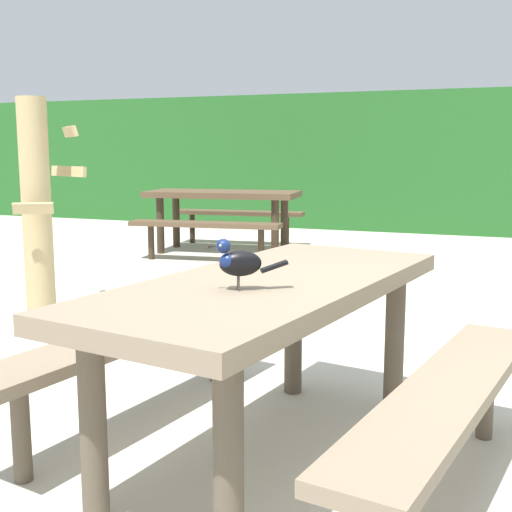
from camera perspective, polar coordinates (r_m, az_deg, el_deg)
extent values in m
plane|color=beige|center=(2.81, 9.36, -17.00)|extent=(60.00, 60.00, 0.00)
cube|color=#235B23|center=(10.70, 18.83, 7.61)|extent=(28.00, 1.44, 2.08)
cube|color=#84725B|center=(2.58, 1.23, -2.65)|extent=(1.05, 1.90, 0.07)
cylinder|color=brown|center=(2.31, -13.79, -13.97)|extent=(0.09, 0.09, 0.67)
cylinder|color=brown|center=(2.00, -2.37, -17.49)|extent=(0.09, 0.09, 0.67)
cylinder|color=brown|center=(3.39, 3.22, -6.23)|extent=(0.09, 0.09, 0.67)
cylinder|color=brown|center=(3.19, 11.77, -7.41)|extent=(0.09, 0.09, 0.67)
cube|color=#84725B|center=(3.05, -10.35, -6.56)|extent=(0.56, 1.73, 0.05)
cylinder|color=brown|center=(2.70, -19.49, -13.97)|extent=(0.07, 0.07, 0.39)
cylinder|color=brown|center=(3.60, -3.44, -7.65)|extent=(0.07, 0.07, 0.39)
cube|color=#84725B|center=(2.41, 16.11, -11.09)|extent=(0.56, 1.73, 0.05)
cylinder|color=brown|center=(3.07, 19.11, -11.14)|extent=(0.07, 0.07, 0.39)
ellipsoid|color=black|center=(2.33, -1.34, -0.65)|extent=(0.16, 0.14, 0.09)
ellipsoid|color=navy|center=(2.33, -2.35, -0.51)|extent=(0.09, 0.09, 0.06)
sphere|color=navy|center=(2.32, -2.82, 0.85)|extent=(0.05, 0.05, 0.05)
sphere|color=#EAE08C|center=(2.30, -3.06, 0.91)|extent=(0.01, 0.01, 0.01)
sphere|color=#EAE08C|center=(2.33, -3.15, 1.04)|extent=(0.01, 0.01, 0.01)
cone|color=black|center=(2.31, -3.83, 0.83)|extent=(0.03, 0.03, 0.02)
cube|color=black|center=(2.35, 1.56, -0.90)|extent=(0.10, 0.08, 0.04)
cylinder|color=#47423D|center=(2.33, -1.47, -2.36)|extent=(0.01, 0.01, 0.05)
cylinder|color=#47423D|center=(2.36, -1.56, -2.23)|extent=(0.01, 0.01, 0.05)
cube|color=brown|center=(8.01, -2.86, 5.33)|extent=(1.88, 0.98, 0.07)
cylinder|color=#382B1D|center=(7.62, 1.65, 2.34)|extent=(0.09, 0.09, 0.67)
cylinder|color=#382B1D|center=(8.13, 2.45, 2.77)|extent=(0.09, 0.09, 0.67)
cylinder|color=#382B1D|center=(8.03, -8.20, 2.60)|extent=(0.09, 0.09, 0.67)
cylinder|color=#382B1D|center=(8.52, -6.85, 3.00)|extent=(0.09, 0.09, 0.67)
cube|color=brown|center=(7.38, -4.42, 2.72)|extent=(1.73, 0.50, 0.05)
cylinder|color=#382B1D|center=(7.23, 0.44, 0.86)|extent=(0.07, 0.07, 0.39)
cylinder|color=#382B1D|center=(7.63, -8.98, 1.18)|extent=(0.07, 0.07, 0.39)
cube|color=brown|center=(8.71, -1.51, 3.72)|extent=(1.73, 0.50, 0.05)
cylinder|color=#382B1D|center=(8.58, 2.62, 2.16)|extent=(0.07, 0.07, 0.39)
cylinder|color=#382B1D|center=(8.92, -5.48, 2.39)|extent=(0.07, 0.07, 0.39)
cylinder|color=tan|center=(5.28, -18.30, 4.05)|extent=(0.22, 0.22, 1.62)
cube|color=tan|center=(5.06, -18.56, 3.90)|extent=(0.26, 0.20, 0.09)
cube|color=tan|center=(5.30, -15.65, 10.24)|extent=(0.33, 0.31, 0.09)
cube|color=tan|center=(5.41, -15.77, 7.00)|extent=(0.43, 0.19, 0.08)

